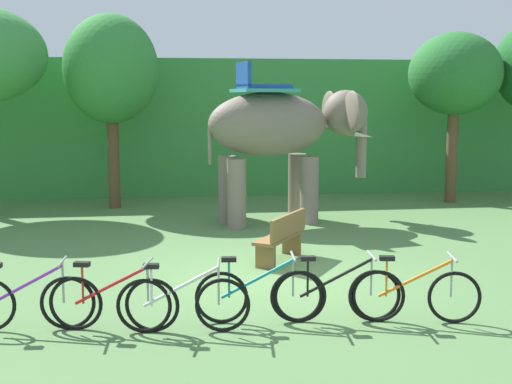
{
  "coord_description": "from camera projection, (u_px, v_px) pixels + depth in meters",
  "views": [
    {
      "loc": [
        -1.68,
        -10.63,
        3.0
      ],
      "look_at": [
        -0.12,
        1.0,
        1.3
      ],
      "focal_mm": 46.5,
      "sensor_mm": 36.0,
      "label": 1
    }
  ],
  "objects": [
    {
      "name": "wooden_bench",
      "position": [
        283.0,
        236.0,
        12.06
      ],
      "size": [
        1.16,
        1.48,
        0.89
      ],
      "color": "brown",
      "rests_on": "ground"
    },
    {
      "name": "ground_plane",
      "position": [
        271.0,
        277.0,
        11.08
      ],
      "size": [
        80.0,
        80.0,
        0.0
      ],
      "primitive_type": "plane",
      "color": "#567F47"
    },
    {
      "name": "bike_white",
      "position": [
        183.0,
        303.0,
        8.44
      ],
      "size": [
        1.71,
        0.52,
        0.92
      ],
      "color": "black",
      "rests_on": "ground"
    },
    {
      "name": "bike_purple",
      "position": [
        28.0,
        302.0,
        8.5
      ],
      "size": [
        1.71,
        0.52,
        0.92
      ],
      "color": "black",
      "rests_on": "ground"
    },
    {
      "name": "bike_teal",
      "position": [
        259.0,
        295.0,
        8.79
      ],
      "size": [
        1.71,
        0.52,
        0.92
      ],
      "color": "black",
      "rests_on": "ground"
    },
    {
      "name": "bike_black",
      "position": [
        337.0,
        294.0,
        8.84
      ],
      "size": [
        1.71,
        0.52,
        0.92
      ],
      "color": "black",
      "rests_on": "ground"
    },
    {
      "name": "elephant",
      "position": [
        282.0,
        130.0,
        15.65
      ],
      "size": [
        4.24,
        2.35,
        3.78
      ],
      "color": "gray",
      "rests_on": "ground"
    },
    {
      "name": "tree_far_left",
      "position": [
        455.0,
        75.0,
        18.42
      ],
      "size": [
        2.57,
        2.57,
        4.77
      ],
      "color": "brown",
      "rests_on": "ground"
    },
    {
      "name": "bike_red",
      "position": [
        113.0,
        302.0,
        8.49
      ],
      "size": [
        1.68,
        0.56,
        0.92
      ],
      "color": "black",
      "rests_on": "ground"
    },
    {
      "name": "bike_orange",
      "position": [
        416.0,
        294.0,
        8.81
      ],
      "size": [
        1.69,
        0.53,
        0.92
      ],
      "color": "black",
      "rests_on": "ground"
    },
    {
      "name": "foliage_hedge",
      "position": [
        216.0,
        124.0,
        22.71
      ],
      "size": [
        36.0,
        6.0,
        4.11
      ],
      "primitive_type": "cube",
      "color": "#3D8E42",
      "rests_on": "ground"
    },
    {
      "name": "tree_center_left",
      "position": [
        111.0,
        70.0,
        17.45
      ],
      "size": [
        2.49,
        2.49,
        5.15
      ],
      "color": "brown",
      "rests_on": "ground"
    }
  ]
}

